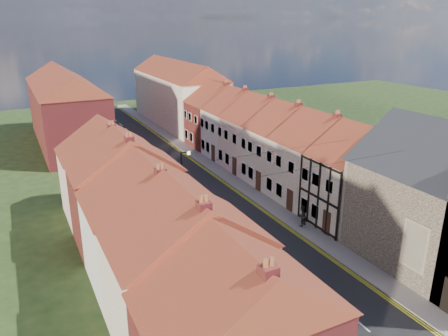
% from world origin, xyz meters
% --- Properties ---
extents(road, '(7.00, 90.00, 0.02)m').
position_xyz_m(road, '(0.00, 30.00, 0.01)').
color(road, black).
rests_on(road, ground).
extents(pavement_left, '(1.80, 90.00, 0.12)m').
position_xyz_m(pavement_left, '(-4.40, 30.00, 0.06)').
color(pavement_left, '#AAA29B').
rests_on(pavement_left, ground).
extents(pavement_right, '(1.80, 90.00, 0.12)m').
position_xyz_m(pavement_right, '(4.40, 30.00, 0.06)').
color(pavement_right, '#AAA29B').
rests_on(pavement_right, ground).
extents(cottage_r_tudor, '(8.30, 5.20, 9.00)m').
position_xyz_m(cottage_r_tudor, '(9.27, 12.70, 4.47)').
color(cottage_r_tudor, white).
rests_on(cottage_r_tudor, ground).
extents(cottage_r_white_near, '(8.30, 6.00, 9.00)m').
position_xyz_m(cottage_r_white_near, '(9.30, 18.10, 4.47)').
color(cottage_r_white_near, white).
rests_on(cottage_r_white_near, ground).
extents(cottage_r_cream_mid, '(8.30, 5.20, 9.00)m').
position_xyz_m(cottage_r_cream_mid, '(9.30, 23.50, 4.48)').
color(cottage_r_cream_mid, white).
rests_on(cottage_r_cream_mid, ground).
extents(cottage_r_pink, '(8.30, 6.00, 9.00)m').
position_xyz_m(cottage_r_pink, '(9.30, 28.90, 4.47)').
color(cottage_r_pink, beige).
rests_on(cottage_r_pink, ground).
extents(cottage_r_white_far, '(8.30, 5.20, 9.00)m').
position_xyz_m(cottage_r_white_far, '(9.30, 34.30, 4.48)').
color(cottage_r_white_far, silver).
rests_on(cottage_r_white_far, ground).
extents(cottage_r_cream_far, '(8.30, 6.00, 9.00)m').
position_xyz_m(cottage_r_cream_far, '(9.30, 39.70, 4.47)').
color(cottage_r_cream_far, maroon).
rests_on(cottage_r_cream_far, ground).
extents(cottage_l_brick_near, '(8.30, 5.70, 8.80)m').
position_xyz_m(cottage_l_brick_near, '(-9.30, -0.25, 4.37)').
color(cottage_l_brick_near, maroon).
rests_on(cottage_l_brick_near, ground).
extents(cottage_l_cream, '(8.30, 6.30, 9.10)m').
position_xyz_m(cottage_l_cream, '(-9.30, 5.55, 4.52)').
color(cottage_l_cream, white).
rests_on(cottage_l_cream, ground).
extents(cottage_l_white, '(8.30, 6.90, 8.80)m').
position_xyz_m(cottage_l_white, '(-9.30, 11.95, 4.37)').
color(cottage_l_white, silver).
rests_on(cottage_l_white, ground).
extents(cottage_l_brick_mid, '(8.30, 5.70, 9.10)m').
position_xyz_m(cottage_l_brick_mid, '(-9.30, 18.05, 4.53)').
color(cottage_l_brick_mid, maroon).
rests_on(cottage_l_brick_mid, ground).
extents(cottage_l_pink, '(8.30, 6.30, 8.80)m').
position_xyz_m(cottage_l_pink, '(-9.30, 23.85, 4.37)').
color(cottage_l_pink, beige).
rests_on(cottage_l_pink, ground).
extents(block_right_far, '(8.30, 24.20, 10.50)m').
position_xyz_m(block_right_far, '(9.30, 55.00, 5.29)').
color(block_right_far, white).
rests_on(block_right_far, ground).
extents(block_left_far, '(8.30, 24.20, 10.50)m').
position_xyz_m(block_left_far, '(-9.30, 50.00, 5.29)').
color(block_left_far, maroon).
rests_on(block_left_far, ground).
extents(lamppost, '(0.88, 0.15, 6.00)m').
position_xyz_m(lamppost, '(-3.81, 20.00, 3.54)').
color(lamppost, black).
rests_on(lamppost, pavement_left).
extents(car_near, '(2.47, 4.75, 1.55)m').
position_xyz_m(car_near, '(-1.50, 5.96, 0.77)').
color(car_near, black).
rests_on(car_near, ground).
extents(car_mid, '(1.84, 4.47, 1.44)m').
position_xyz_m(car_mid, '(-1.50, 18.38, 0.72)').
color(car_mid, '#AAADB2').
rests_on(car_mid, ground).
extents(car_far, '(2.33, 4.62, 1.29)m').
position_xyz_m(car_far, '(-3.13, 36.60, 0.64)').
color(car_far, navy).
rests_on(car_far, ground).
extents(car_distant, '(3.09, 4.60, 1.17)m').
position_xyz_m(car_distant, '(-1.80, 62.45, 0.59)').
color(car_distant, '#B5B9BD').
rests_on(car_distant, ground).
extents(pedestrian_left, '(0.72, 0.55, 1.77)m').
position_xyz_m(pedestrian_left, '(-4.07, 8.36, 1.00)').
color(pedestrian_left, black).
rests_on(pedestrian_left, pavement_left).
extents(pedestrian_right, '(1.06, 0.93, 1.85)m').
position_xyz_m(pedestrian_right, '(4.40, 13.60, 1.05)').
color(pedestrian_right, black).
rests_on(pedestrian_right, pavement_right).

